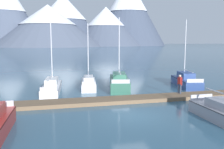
# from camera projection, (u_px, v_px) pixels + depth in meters

# --- Properties ---
(ground_plane) EXTENTS (700.00, 700.00, 0.00)m
(ground_plane) POSITION_uv_depth(u_px,v_px,m) (133.00, 116.00, 16.67)
(ground_plane) COLOR #335B75
(mountain_central_massif) EXTENTS (68.94, 68.94, 59.48)m
(mountain_central_massif) POSITION_uv_depth(u_px,v_px,m) (5.00, 10.00, 220.64)
(mountain_central_massif) COLOR #4C566B
(mountain_central_massif) RESTS_ON ground
(mountain_shoulder_ridge) EXTENTS (95.55, 95.55, 35.70)m
(mountain_shoulder_ridge) POSITION_uv_depth(u_px,v_px,m) (48.00, 24.00, 215.35)
(mountain_shoulder_ridge) COLOR slate
(mountain_shoulder_ridge) RESTS_ON ground
(mountain_east_summit) EXTENTS (86.27, 86.27, 49.26)m
(mountain_east_summit) POSITION_uv_depth(u_px,v_px,m) (63.00, 19.00, 241.66)
(mountain_east_summit) COLOR #424C60
(mountain_east_summit) RESTS_ON ground
(mountain_rear_spur) EXTENTS (72.39, 72.39, 36.99)m
(mountain_rear_spur) POSITION_uv_depth(u_px,v_px,m) (106.00, 25.00, 240.19)
(mountain_rear_spur) COLOR #4C566B
(mountain_rear_spur) RESTS_ON ground
(mountain_north_horn) EXTENTS (77.11, 77.11, 68.73)m
(mountain_north_horn) POSITION_uv_depth(u_px,v_px,m) (128.00, 10.00, 258.35)
(mountain_north_horn) COLOR #424C60
(mountain_north_horn) RESTS_ON ground
(dock) EXTENTS (27.64, 2.16, 0.30)m
(dock) POSITION_uv_depth(u_px,v_px,m) (118.00, 100.00, 20.50)
(dock) COLOR brown
(dock) RESTS_ON ground
(sailboat_mid_dock_port) EXTENTS (2.15, 7.11, 7.16)m
(sailboat_mid_dock_port) POSITION_uv_depth(u_px,v_px,m) (52.00, 86.00, 24.55)
(sailboat_mid_dock_port) COLOR white
(sailboat_mid_dock_port) RESTS_ON ground
(sailboat_mid_dock_starboard) EXTENTS (2.25, 7.07, 6.81)m
(sailboat_mid_dock_starboard) POSITION_uv_depth(u_px,v_px,m) (88.00, 82.00, 27.09)
(sailboat_mid_dock_starboard) COLOR silver
(sailboat_mid_dock_starboard) RESTS_ON ground
(sailboat_far_berth) EXTENTS (3.42, 7.91, 7.36)m
(sailboat_far_berth) POSITION_uv_depth(u_px,v_px,m) (119.00, 81.00, 26.59)
(sailboat_far_berth) COLOR #336B56
(sailboat_far_berth) RESTS_ON ground
(sailboat_end_of_dock) EXTENTS (2.96, 6.58, 7.26)m
(sailboat_end_of_dock) POSITION_uv_depth(u_px,v_px,m) (185.00, 80.00, 27.74)
(sailboat_end_of_dock) COLOR navy
(sailboat_end_of_dock) RESTS_ON ground
(person_on_dock) EXTENTS (0.30, 0.58, 1.69)m
(person_on_dock) POSITION_uv_depth(u_px,v_px,m) (180.00, 83.00, 22.21)
(person_on_dock) COLOR #384256
(person_on_dock) RESTS_ON dock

